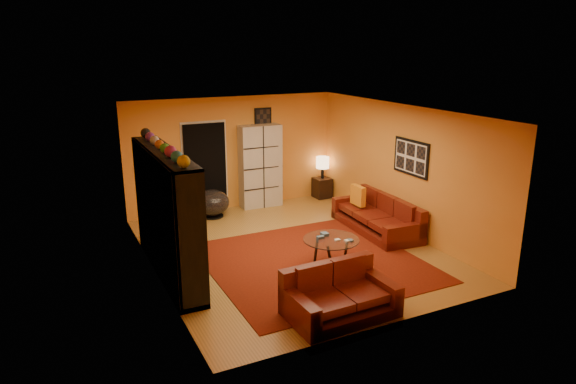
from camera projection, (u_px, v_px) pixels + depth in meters
name	position (u px, v px, depth m)	size (l,w,h in m)	color
floor	(291.00, 250.00, 9.67)	(6.00, 6.00, 0.00)	olive
ceiling	(291.00, 111.00, 8.95)	(6.00, 6.00, 0.00)	white
wall_back	(233.00, 153.00, 11.90)	(6.00, 6.00, 0.00)	orange
wall_front	(392.00, 237.00, 6.72)	(6.00, 6.00, 0.00)	orange
wall_left	(152.00, 201.00, 8.25)	(6.00, 6.00, 0.00)	orange
wall_right	(401.00, 169.00, 10.36)	(6.00, 6.00, 0.00)	orange
rug	(313.00, 262.00, 9.10)	(3.60, 3.60, 0.01)	#59150A
doorway	(205.00, 168.00, 11.64)	(0.95, 0.10, 2.04)	black
wall_art_right	(411.00, 157.00, 10.01)	(0.03, 1.00, 0.70)	black
wall_art_back	(263.00, 119.00, 11.99)	(0.42, 0.03, 0.52)	black
entertainment_unit	(167.00, 214.00, 8.42)	(0.45, 3.00, 2.10)	black
tv	(169.00, 216.00, 8.51)	(0.12, 0.93, 0.54)	black
sofa	(379.00, 217.00, 10.63)	(1.03, 2.27, 0.85)	#55120B
loveseat	(338.00, 295.00, 7.31)	(1.56, 0.97, 0.85)	#55120B
throw_pillow	(358.00, 195.00, 10.92)	(0.12, 0.42, 0.42)	orange
coffee_table	(331.00, 242.00, 8.85)	(0.97, 0.97, 0.49)	silver
storage_cabinet	(260.00, 166.00, 12.06)	(0.97, 0.43, 1.94)	beige
bowl_chair	(212.00, 203.00, 11.42)	(0.76, 0.76, 0.62)	black
side_table	(322.00, 188.00, 12.92)	(0.40, 0.40, 0.50)	black
table_lamp	(323.00, 163.00, 12.75)	(0.33, 0.33, 0.54)	black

